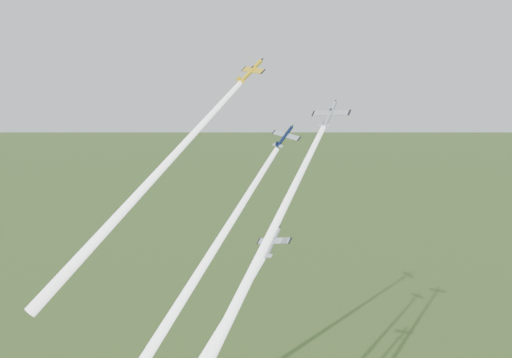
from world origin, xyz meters
name	(u,v)px	position (x,y,z in m)	size (l,w,h in m)	color
plane_yellow	(251,71)	(-7.78, 2.94, 112.33)	(8.34, 8.27, 1.31)	gold
smoke_trail_yellow	(141,191)	(-17.77, -19.43, 89.73)	(2.34, 2.34, 60.25)	white
plane_navy	(285,137)	(3.23, -0.93, 100.00)	(6.65, 6.59, 1.04)	#0B1533
smoke_trail_navy	(179,305)	(0.48, -29.15, 73.83)	(2.34, 2.34, 70.78)	white
plane_silver_right	(330,114)	(10.51, 3.76, 104.34)	(8.21, 8.14, 1.29)	#B0B6BF
smoke_trail_silver_right	(244,287)	(11.17, -24.81, 77.96)	(2.34, 2.34, 71.38)	white
plane_silver_low	(272,243)	(6.92, -10.45, 81.42)	(8.18, 8.12, 1.28)	#ABB1BA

